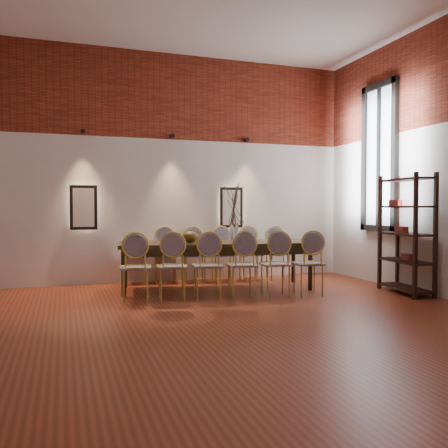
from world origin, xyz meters
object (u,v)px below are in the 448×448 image
object	(u,v)px
chair_far_a	(136,256)
chair_far_d	(223,254)
dining_table	(216,265)
chair_near_d	(242,265)
chair_far_c	(194,255)
chair_near_a	(136,267)
chair_near_c	(207,266)
book	(207,241)
chair_near_e	(275,264)
chair_far_f	(278,253)
chair_near_b	(172,266)
chair_near_f	(308,263)
chair_far_b	(165,256)
chair_far_e	(251,254)
vase	(234,232)
bowl	(190,237)
shelving_rack	(406,234)

from	to	relation	value
chair_far_a	chair_far_d	bearing A→B (deg)	-180.00
dining_table	chair_near_d	size ratio (longest dim) A/B	3.22
dining_table	chair_far_c	xyz separation A→B (m)	(-0.14, 0.79, 0.09)
chair_near_a	chair_near_c	size ratio (longest dim) A/B	1.00
book	chair_near_e	bearing A→B (deg)	-52.34
chair_far_d	chair_near_e	bearing A→B (deg)	108.21
chair_far_d	chair_far_f	bearing A→B (deg)	-180.00
book	chair_near_b	bearing A→B (deg)	-134.36
chair_near_e	book	xyz separation A→B (m)	(-0.75, 0.98, 0.30)
chair_near_d	chair_near_f	distance (m)	1.01
chair_near_a	chair_far_b	distance (m)	1.61
chair_near_c	chair_far_d	size ratio (longest dim) A/B	1.00
chair_far_e	chair_far_f	distance (m)	0.50
chair_near_b	chair_far_e	xyz separation A→B (m)	(1.72, 1.30, 0.00)
vase	bowl	world-z (taller)	vase
chair_far_e	chair_near_b	bearing A→B (deg)	45.37
bowl	shelving_rack	bearing A→B (deg)	-23.48
chair_far_a	chair_far_c	distance (m)	1.01
shelving_rack	chair_far_a	bearing A→B (deg)	155.77
dining_table	chair_near_c	size ratio (longest dim) A/B	3.22
chair_near_b	chair_near_d	bearing A→B (deg)	-0.00
chair_near_d	vase	size ratio (longest dim) A/B	3.13
chair_far_a	shelving_rack	size ratio (longest dim) A/B	0.52
chair_far_a	book	size ratio (longest dim) A/B	3.62
chair_near_d	chair_far_b	bearing A→B (deg)	123.35
chair_near_e	chair_far_e	bearing A→B (deg)	90.00
chair_near_d	chair_far_e	xyz separation A→B (m)	(0.72, 1.44, 0.00)
chair_far_d	chair_near_a	bearing A→B (deg)	45.37
dining_table	bowl	world-z (taller)	bowl
chair_near_c	chair_far_a	xyz separation A→B (m)	(-0.77, 1.66, 0.00)
chair_near_b	bowl	distance (m)	0.88
chair_near_d	shelving_rack	xyz separation A→B (m)	(2.46, -0.50, 0.43)
shelving_rack	chair_near_d	bearing A→B (deg)	175.14
chair_near_b	chair_near_a	bearing A→B (deg)	180.00
chair_near_d	chair_near_f	world-z (taller)	same
chair_far_b	vase	bearing A→B (deg)	143.89
chair_near_e	vase	world-z (taller)	vase
chair_near_a	chair_near_e	bearing A→B (deg)	-0.00
chair_far_d	chair_far_e	xyz separation A→B (m)	(0.50, -0.07, 0.00)
chair_near_b	chair_near_d	xyz separation A→B (m)	(1.00, -0.15, 0.00)
chair_near_e	shelving_rack	world-z (taller)	shelving_rack
dining_table	chair_far_e	world-z (taller)	chair_far_e
chair_far_e	chair_near_a	bearing A→B (deg)	37.23
dining_table	chair_far_c	bearing A→B (deg)	108.21
chair_far_a	chair_near_a	bearing A→B (deg)	90.00
vase	bowl	bearing A→B (deg)	175.68
vase	chair_near_b	bearing A→B (deg)	-152.25
chair_near_e	chair_near_d	bearing A→B (deg)	180.00
chair_far_b	bowl	size ratio (longest dim) A/B	3.92
chair_near_c	chair_near_d	bearing A→B (deg)	-0.00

